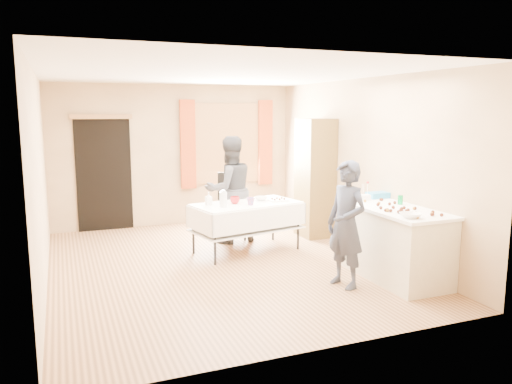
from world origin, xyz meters
name	(u,v)px	position (x,y,z in m)	size (l,w,h in m)	color
floor	(221,265)	(0.00, 0.00, -0.01)	(4.50, 5.50, 0.02)	#9E7047
ceiling	(219,73)	(0.00, 0.00, 2.61)	(4.50, 5.50, 0.02)	white
wall_back	(176,155)	(0.00, 2.76, 1.30)	(4.50, 0.02, 2.60)	tan
wall_front	(318,208)	(0.00, -2.76, 1.30)	(4.50, 0.02, 2.60)	tan
wall_left	(39,180)	(-2.26, 0.00, 1.30)	(0.02, 5.50, 2.60)	tan
wall_right	(362,165)	(2.26, 0.00, 1.30)	(0.02, 5.50, 2.60)	tan
window_frame	(227,143)	(1.00, 2.72, 1.50)	(1.32, 0.06, 1.52)	olive
window_pane	(227,143)	(1.00, 2.71, 1.50)	(1.20, 0.02, 1.40)	white
curtain_left	(188,145)	(0.22, 2.67, 1.50)	(0.28, 0.06, 1.65)	#B1421A
curtain_right	(265,143)	(1.78, 2.67, 1.50)	(0.28, 0.06, 1.65)	#B1421A
doorway	(104,175)	(-1.30, 2.73, 1.00)	(0.95, 0.04, 2.00)	black
door_lintel	(101,117)	(-1.30, 2.70, 2.02)	(1.05, 0.06, 0.08)	olive
cabinet	(315,178)	(1.99, 0.98, 1.00)	(0.50, 0.60, 1.99)	brown
counter	(393,242)	(1.89, -1.32, 0.45)	(0.77, 1.62, 0.91)	beige
party_table	(247,223)	(0.56, 0.47, 0.44)	(1.76, 1.14, 0.75)	black
chair	(232,219)	(0.62, 1.35, 0.33)	(0.55, 0.55, 1.09)	black
girl	(346,224)	(1.14, -1.40, 0.77)	(0.50, 0.63, 1.54)	#242A3D
woman	(230,190)	(0.51, 1.11, 0.86)	(0.90, 0.73, 1.72)	black
soda_can	(400,200)	(2.09, -1.18, 0.97)	(0.07, 0.07, 0.12)	#06953C
mixing_bowl	(410,215)	(1.67, -1.90, 0.94)	(0.26, 0.26, 0.06)	white
foam_block	(364,198)	(1.81, -0.75, 0.95)	(0.15, 0.10, 0.08)	white
blue_basket	(378,195)	(2.11, -0.65, 0.95)	(0.30, 0.20, 0.08)	#268AC7
pitcher	(223,200)	(0.13, 0.28, 0.86)	(0.11, 0.11, 0.22)	silver
cup_red	(235,200)	(0.37, 0.47, 0.80)	(0.17, 0.17, 0.11)	#AF191E
cup_rainbow	(251,201)	(0.56, 0.29, 0.81)	(0.12, 0.12, 0.11)	red
small_bowl	(261,198)	(0.85, 0.61, 0.78)	(0.25, 0.25, 0.06)	white
pastry_tray	(278,200)	(1.07, 0.46, 0.76)	(0.28, 0.20, 0.02)	white
bottle	(209,199)	(-0.02, 0.51, 0.85)	(0.09, 0.09, 0.19)	white
cake_balls	(400,209)	(1.84, -1.49, 0.93)	(0.49, 1.15, 0.04)	#3F2314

